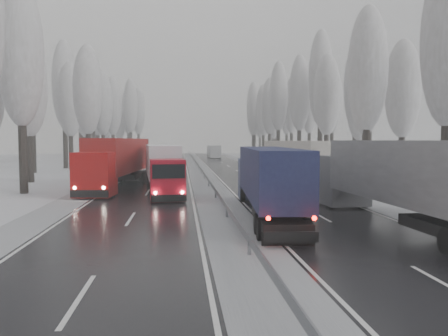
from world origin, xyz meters
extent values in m
plane|color=white|center=(0.00, 0.00, 0.00)|extent=(260.00, 260.00, 0.00)
cube|color=black|center=(5.25, 30.00, 0.01)|extent=(7.50, 200.00, 0.03)
cube|color=black|center=(-5.25, 30.00, 0.01)|extent=(7.50, 200.00, 0.03)
cube|color=#A8ABB0|center=(0.00, 30.00, 0.02)|extent=(3.00, 200.00, 0.04)
cube|color=#A8ABB0|center=(10.20, 30.00, 0.02)|extent=(2.40, 200.00, 0.04)
cube|color=#A8ABB0|center=(-10.20, 30.00, 0.02)|extent=(2.40, 200.00, 0.04)
cube|color=slate|center=(0.00, 30.00, 0.60)|extent=(0.06, 200.00, 0.32)
cube|color=slate|center=(0.00, 28.00, 0.30)|extent=(0.12, 0.12, 0.60)
cube|color=slate|center=(0.00, 60.00, 0.30)|extent=(0.12, 0.12, 0.60)
cylinder|color=black|center=(15.04, 15.67, 2.80)|extent=(0.68, 0.68, 5.60)
cylinder|color=black|center=(14.51, 27.03, 2.81)|extent=(0.68, 0.68, 5.62)
ellipsoid|color=gray|center=(14.51, 27.03, 10.84)|extent=(3.60, 3.60, 11.48)
cylinder|color=black|center=(20.02, 31.03, 2.47)|extent=(0.64, 0.64, 4.94)
ellipsoid|color=gray|center=(20.02, 31.03, 9.53)|extent=(3.60, 3.60, 10.09)
cylinder|color=black|center=(17.90, 35.17, 2.66)|extent=(0.66, 0.66, 5.32)
ellipsoid|color=gray|center=(17.90, 35.17, 10.27)|extent=(3.60, 3.60, 10.88)
cylinder|color=black|center=(20.12, 39.17, 3.16)|extent=(0.72, 0.72, 6.31)
ellipsoid|color=gray|center=(20.12, 39.17, 12.17)|extent=(3.60, 3.60, 12.90)
cylinder|color=black|center=(17.02, 45.60, 2.69)|extent=(0.67, 0.67, 5.38)
ellipsoid|color=gray|center=(17.02, 45.60, 10.37)|extent=(3.60, 3.60, 10.98)
cylinder|color=black|center=(23.31, 49.60, 2.30)|extent=(0.62, 0.62, 4.59)
ellipsoid|color=gray|center=(23.31, 49.60, 8.86)|extent=(3.60, 3.60, 9.39)
cylinder|color=black|center=(17.90, 51.02, 3.47)|extent=(0.76, 0.76, 6.95)
ellipsoid|color=gray|center=(17.90, 51.02, 13.40)|extent=(3.60, 3.60, 14.19)
cylinder|color=black|center=(24.81, 55.02, 3.30)|extent=(0.74, 0.74, 6.59)
ellipsoid|color=gray|center=(24.81, 55.02, 12.71)|extent=(3.60, 3.60, 13.46)
cylinder|color=black|center=(17.56, 61.27, 3.18)|extent=(0.72, 0.72, 6.37)
ellipsoid|color=gray|center=(17.56, 61.27, 12.28)|extent=(3.60, 3.60, 13.01)
cylinder|color=black|center=(24.72, 65.27, 2.99)|extent=(0.70, 0.70, 5.97)
ellipsoid|color=gray|center=(24.72, 65.27, 11.52)|extent=(3.60, 3.60, 12.20)
cylinder|color=black|center=(16.34, 71.95, 3.33)|extent=(0.74, 0.74, 6.65)
ellipsoid|color=gray|center=(16.34, 71.95, 12.83)|extent=(3.60, 3.60, 13.59)
cylinder|color=black|center=(23.71, 75.95, 3.07)|extent=(0.71, 0.71, 6.14)
ellipsoid|color=gray|center=(23.71, 75.95, 11.84)|extent=(3.60, 3.60, 12.54)
cylinder|color=black|center=(16.56, 81.70, 3.03)|extent=(0.71, 0.71, 6.05)
ellipsoid|color=gray|center=(16.56, 81.70, 11.68)|extent=(3.60, 3.60, 12.37)
cylinder|color=black|center=(22.48, 85.70, 3.15)|extent=(0.72, 0.72, 6.30)
ellipsoid|color=gray|center=(22.48, 85.70, 12.15)|extent=(3.60, 3.60, 12.87)
cylinder|color=black|center=(16.63, 89.21, 2.94)|extent=(0.70, 0.70, 5.88)
ellipsoid|color=gray|center=(16.63, 89.21, 11.33)|extent=(3.60, 3.60, 12.00)
cylinder|color=black|center=(19.77, 93.21, 2.43)|extent=(0.64, 0.64, 4.86)
ellipsoid|color=gray|center=(19.77, 93.21, 9.37)|extent=(3.60, 3.60, 9.92)
cylinder|color=black|center=(15.73, 96.32, 2.99)|extent=(0.70, 0.70, 5.98)
ellipsoid|color=gray|center=(15.73, 96.32, 11.53)|extent=(3.60, 3.60, 12.21)
cylinder|color=black|center=(24.94, 100.32, 3.09)|extent=(0.71, 0.71, 6.19)
ellipsoid|color=gray|center=(24.94, 100.32, 11.93)|extent=(3.60, 3.60, 12.64)
cylinder|color=black|center=(17.04, 106.16, 3.43)|extent=(0.75, 0.75, 6.86)
ellipsoid|color=gray|center=(17.04, 106.16, 13.22)|extent=(3.60, 3.60, 14.01)
cylinder|color=black|center=(24.02, 110.16, 2.77)|extent=(0.68, 0.68, 5.55)
ellipsoid|color=gray|center=(24.02, 110.16, 10.70)|extent=(3.60, 3.60, 11.33)
cylinder|color=black|center=(18.73, 116.73, 3.05)|extent=(0.71, 0.71, 6.09)
ellipsoid|color=gray|center=(18.73, 116.73, 11.75)|extent=(3.60, 3.60, 12.45)
cylinder|color=black|center=(21.55, 120.73, 2.74)|extent=(0.67, 0.67, 5.49)
ellipsoid|color=gray|center=(21.55, 120.73, 10.58)|extent=(3.60, 3.60, 11.21)
cylinder|color=black|center=(-15.13, 24.57, 2.92)|extent=(0.69, 0.69, 5.83)
ellipsoid|color=gray|center=(-15.13, 24.57, 11.25)|extent=(3.60, 3.60, 11.92)
cylinder|color=black|center=(-17.75, 34.20, 2.52)|extent=(0.65, 0.65, 5.03)
ellipsoid|color=gray|center=(-17.75, 34.20, 9.70)|extent=(3.60, 3.60, 10.28)
cylinder|color=black|center=(-13.94, 43.73, 2.72)|extent=(0.67, 0.67, 5.44)
ellipsoid|color=gray|center=(-13.94, 43.73, 10.49)|extent=(3.60, 3.60, 11.11)
cylinder|color=black|center=(-21.85, 47.73, 2.86)|extent=(0.69, 0.69, 5.72)
ellipsoid|color=gray|center=(-21.85, 47.73, 11.04)|extent=(3.60, 3.60, 11.69)
cylinder|color=black|center=(-18.26, 52.71, 2.61)|extent=(0.66, 0.66, 5.23)
ellipsoid|color=gray|center=(-18.26, 52.71, 10.08)|extent=(3.60, 3.60, 10.68)
cylinder|color=black|center=(-20.05, 56.71, 3.30)|extent=(0.74, 0.74, 6.60)
ellipsoid|color=gray|center=(-20.05, 56.71, 12.74)|extent=(3.60, 3.60, 13.49)
cylinder|color=black|center=(-18.16, 62.35, 2.58)|extent=(0.65, 0.65, 5.16)
ellipsoid|color=gray|center=(-18.16, 62.35, 9.95)|extent=(3.60, 3.60, 10.54)
cylinder|color=black|center=(-19.54, 66.35, 2.90)|extent=(0.69, 0.69, 5.79)
ellipsoid|color=gray|center=(-19.54, 66.35, 11.18)|extent=(3.60, 3.60, 11.84)
cylinder|color=black|center=(-16.58, 69.11, 2.82)|extent=(0.68, 0.68, 5.64)
ellipsoid|color=gray|center=(-16.58, 69.11, 10.89)|extent=(3.60, 3.60, 11.53)
cylinder|color=black|center=(-21.42, 73.11, 3.28)|extent=(0.73, 0.73, 6.56)
ellipsoid|color=gray|center=(-21.42, 73.11, 12.65)|extent=(3.60, 3.60, 13.40)
cylinder|color=black|center=(-16.33, 79.19, 2.90)|extent=(0.69, 0.69, 5.79)
ellipsoid|color=gray|center=(-16.33, 79.19, 11.17)|extent=(3.60, 3.60, 11.84)
cylinder|color=black|center=(-21.09, 83.19, 3.32)|extent=(0.74, 0.74, 6.65)
ellipsoid|color=gray|center=(-21.09, 83.19, 12.82)|extent=(3.60, 3.60, 13.58)
cylinder|color=black|center=(-18.93, 88.54, 2.56)|extent=(0.65, 0.65, 5.12)
ellipsoid|color=gray|center=(-18.93, 88.54, 9.88)|extent=(3.60, 3.60, 10.46)
cylinder|color=black|center=(-21.82, 92.54, 2.92)|extent=(0.69, 0.69, 5.84)
ellipsoid|color=gray|center=(-21.82, 92.54, 11.26)|extent=(3.60, 3.60, 11.92)
cylinder|color=black|center=(-15.07, 99.33, 3.34)|extent=(0.74, 0.74, 6.67)
ellipsoid|color=gray|center=(-15.07, 99.33, 12.87)|extent=(3.60, 3.60, 13.63)
cylinder|color=black|center=(-24.20, 103.33, 3.15)|extent=(0.72, 0.72, 6.31)
ellipsoid|color=gray|center=(-24.20, 103.33, 12.16)|extent=(3.60, 3.60, 12.88)
cylinder|color=black|center=(-14.05, 108.72, 3.14)|extent=(0.72, 0.72, 6.29)
ellipsoid|color=gray|center=(-14.05, 108.72, 12.12)|extent=(3.60, 3.60, 12.84)
cylinder|color=black|center=(-19.66, 112.72, 2.43)|extent=(0.64, 0.64, 4.86)
ellipsoid|color=gray|center=(-19.66, 112.72, 9.36)|extent=(3.60, 3.60, 9.92)
cylinder|color=black|center=(-17.56, 115.31, 3.31)|extent=(0.74, 0.74, 6.63)
ellipsoid|color=gray|center=(-17.56, 115.31, 12.78)|extent=(3.60, 3.60, 13.54)
cylinder|color=black|center=(-20.33, 119.31, 2.89)|extent=(0.69, 0.69, 5.79)
ellipsoid|color=gray|center=(-20.33, 119.31, 11.16)|extent=(3.60, 3.60, 11.82)
cube|color=#54555A|center=(7.87, 15.52, 1.72)|extent=(2.73, 2.83, 3.13)
cube|color=black|center=(7.81, 16.82, 2.45)|extent=(2.40, 0.22, 1.04)
cube|color=black|center=(7.81, 16.93, 0.47)|extent=(2.61, 0.28, 0.52)
cube|color=slate|center=(8.26, 7.40, 2.82)|extent=(3.30, 13.66, 2.92)
cylinder|color=black|center=(6.82, 14.64, 0.54)|extent=(0.42, 1.10, 1.08)
cylinder|color=black|center=(9.01, 14.74, 0.54)|extent=(0.42, 1.10, 1.08)
sphere|color=white|center=(6.82, 16.91, 0.89)|extent=(0.23, 0.23, 0.23)
sphere|color=white|center=(8.80, 17.01, 0.89)|extent=(0.23, 0.23, 0.23)
cube|color=navy|center=(2.75, 18.56, 1.55)|extent=(2.52, 2.61, 2.82)
cube|color=black|center=(2.84, 19.74, 2.21)|extent=(2.16, 0.25, 0.94)
cube|color=black|center=(2.84, 19.83, 0.42)|extent=(2.36, 0.31, 0.47)
cube|color=#151639|center=(2.22, 11.25, 2.54)|extent=(3.28, 12.37, 2.63)
cube|color=black|center=(1.77, 5.10, 0.52)|extent=(2.17, 0.27, 0.42)
cube|color=black|center=(1.97, 7.87, 0.71)|extent=(2.44, 5.31, 0.42)
cube|color=black|center=(1.81, 5.62, 0.33)|extent=(2.16, 0.21, 0.56)
cylinder|color=black|center=(1.71, 17.88, 0.49)|extent=(0.40, 1.00, 0.98)
cylinder|color=black|center=(3.68, 17.74, 0.49)|extent=(0.40, 1.00, 0.98)
cylinder|color=black|center=(0.96, 7.57, 0.49)|extent=(0.40, 1.00, 0.98)
cylinder|color=black|center=(2.93, 7.42, 0.49)|extent=(0.40, 1.00, 0.98)
cylinder|color=black|center=(0.87, 6.35, 0.49)|extent=(0.40, 1.00, 0.98)
cylinder|color=black|center=(2.84, 6.20, 0.49)|extent=(0.40, 1.00, 0.98)
sphere|color=#FF0C05|center=(0.87, 5.10, 1.27)|extent=(0.19, 0.19, 0.19)
sphere|color=#FF0C05|center=(2.66, 4.97, 1.27)|extent=(0.19, 0.19, 0.19)
sphere|color=white|center=(1.95, 19.92, 0.80)|extent=(0.21, 0.21, 0.21)
sphere|color=white|center=(3.74, 19.79, 0.80)|extent=(0.21, 0.21, 0.21)
cube|color=#9C978A|center=(7.63, 36.17, 1.70)|extent=(2.79, 2.88, 3.09)
cube|color=black|center=(7.52, 37.45, 2.42)|extent=(2.37, 0.30, 1.03)
cube|color=black|center=(7.51, 37.55, 0.46)|extent=(2.57, 0.37, 0.51)
cube|color=#B9B3A6|center=(8.30, 28.18, 2.78)|extent=(3.74, 13.54, 2.88)
cube|color=black|center=(8.87, 21.46, 0.57)|extent=(2.37, 0.32, 0.46)
cube|color=black|center=(8.62, 24.49, 0.77)|extent=(2.73, 5.83, 0.46)
cube|color=black|center=(8.83, 22.03, 0.36)|extent=(2.36, 0.26, 0.62)
cylinder|color=black|center=(6.62, 35.26, 0.53)|extent=(0.45, 1.10, 1.07)
cylinder|color=black|center=(8.77, 35.44, 0.53)|extent=(0.45, 1.10, 1.07)
cylinder|color=black|center=(7.58, 23.98, 0.53)|extent=(0.45, 1.10, 1.07)
cylinder|color=black|center=(9.73, 24.17, 0.53)|extent=(0.45, 1.10, 1.07)
cylinder|color=black|center=(7.69, 22.65, 0.53)|extent=(0.45, 1.10, 1.07)
cylinder|color=black|center=(9.84, 22.84, 0.53)|extent=(0.45, 1.10, 1.07)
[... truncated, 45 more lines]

